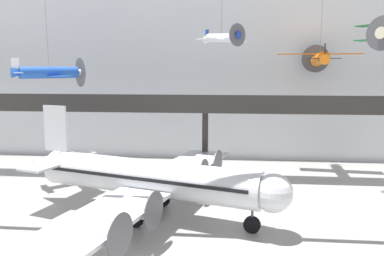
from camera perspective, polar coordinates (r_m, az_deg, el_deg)
name	(u,v)px	position (r m, az deg, el deg)	size (l,w,h in m)	color
hangar_back_wall	(209,70)	(52.52, 2.65, 8.86)	(140.00, 3.00, 24.52)	silver
mezzanine_walkway	(205,109)	(42.23, 1.96, 2.98)	(110.00, 3.20, 9.61)	#2D2B28
airliner_silver_main	(146,178)	(31.97, -7.04, -7.57)	(24.03, 27.92, 9.10)	silver
suspended_plane_white_twin	(221,38)	(40.77, 4.51, 13.48)	(5.48, 5.44, 5.57)	silver
suspended_plane_orange_highwing	(320,59)	(47.17, 18.88, 9.95)	(9.80, 7.99, 8.21)	orange
suspended_plane_blue_trainer	(49,73)	(42.89, -20.93, 7.87)	(7.61, 7.73, 9.69)	#1E4CAD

